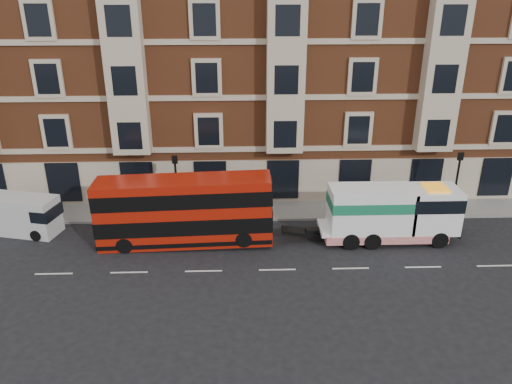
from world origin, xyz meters
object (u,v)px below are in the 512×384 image
tow_truck (389,213)px  pedestrian (141,202)px  double_decker_bus (184,210)px  box_van (21,215)px

tow_truck → pedestrian: (-15.39, 3.90, -0.80)m
double_decker_bus → pedestrian: bearing=130.6°
pedestrian → tow_truck: bearing=-13.3°
tow_truck → box_van: 22.41m
double_decker_bus → tow_truck: 12.06m
box_van → double_decker_bus: bearing=3.4°
double_decker_bus → pedestrian: size_ratio=6.03×
box_van → pedestrian: box_van is taller
tow_truck → box_van: size_ratio=1.68×
box_van → pedestrian: 7.25m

